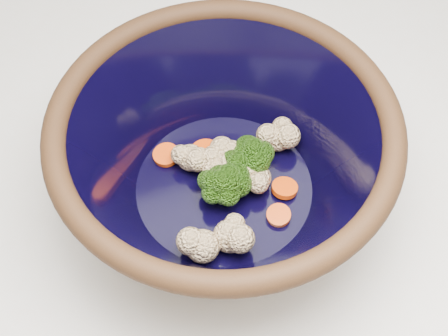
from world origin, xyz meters
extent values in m
cube|color=white|center=(0.00, 0.00, 0.45)|extent=(1.20, 1.20, 0.90)
cylinder|color=black|center=(-0.11, 0.03, 0.91)|extent=(0.20, 0.20, 0.01)
torus|color=black|center=(-0.11, 0.03, 1.04)|extent=(0.34, 0.34, 0.02)
cylinder|color=black|center=(-0.11, 0.03, 0.93)|extent=(0.19, 0.19, 0.00)
cylinder|color=#608442|center=(-0.08, 0.04, 0.94)|extent=(0.01, 0.01, 0.02)
ellipsoid|color=#366012|center=(-0.08, 0.04, 0.97)|extent=(0.04, 0.04, 0.03)
cylinder|color=#608442|center=(-0.11, 0.02, 0.94)|extent=(0.01, 0.01, 0.02)
ellipsoid|color=#366012|center=(-0.11, 0.02, 0.97)|extent=(0.04, 0.04, 0.04)
cylinder|color=#608442|center=(-0.13, 0.02, 0.94)|extent=(0.01, 0.01, 0.02)
ellipsoid|color=#366012|center=(-0.13, 0.02, 0.96)|extent=(0.04, 0.04, 0.03)
cylinder|color=#608442|center=(-0.11, 0.01, 0.94)|extent=(0.01, 0.01, 0.02)
ellipsoid|color=#366012|center=(-0.11, 0.01, 0.96)|extent=(0.04, 0.04, 0.03)
cylinder|color=#608442|center=(-0.10, 0.04, 0.94)|extent=(0.01, 0.01, 0.02)
ellipsoid|color=#366012|center=(-0.10, 0.04, 0.96)|extent=(0.04, 0.04, 0.03)
cylinder|color=#608442|center=(-0.12, 0.02, 0.94)|extent=(0.01, 0.01, 0.02)
ellipsoid|color=#366012|center=(-0.12, 0.02, 0.97)|extent=(0.04, 0.04, 0.04)
sphere|color=#FCE2AD|center=(-0.13, -0.03, 0.95)|extent=(0.03, 0.03, 0.03)
sphere|color=#FCE2AD|center=(-0.08, 0.02, 0.95)|extent=(0.03, 0.03, 0.03)
sphere|color=#FCE2AD|center=(-0.11, 0.04, 0.95)|extent=(0.03, 0.03, 0.03)
sphere|color=#FCE2AD|center=(-0.04, 0.06, 0.95)|extent=(0.03, 0.03, 0.03)
sphere|color=#FCE2AD|center=(-0.10, 0.05, 0.95)|extent=(0.03, 0.03, 0.03)
sphere|color=#FCE2AD|center=(-0.14, 0.07, 0.95)|extent=(0.03, 0.03, 0.03)
sphere|color=#FCE2AD|center=(-0.16, -0.04, 0.95)|extent=(0.03, 0.03, 0.03)
sphere|color=#FCE2AD|center=(-0.12, 0.05, 0.95)|extent=(0.03, 0.03, 0.03)
cylinder|color=#E73F0A|center=(-0.07, -0.02, 0.94)|extent=(0.02, 0.02, 0.01)
cylinder|color=#E73F0A|center=(-0.08, 0.05, 0.94)|extent=(0.03, 0.03, 0.01)
cylinder|color=#E73F0A|center=(-0.05, 0.00, 0.94)|extent=(0.03, 0.03, 0.01)
cylinder|color=#E73F0A|center=(-0.12, 0.08, 0.94)|extent=(0.03, 0.03, 0.01)
cylinder|color=#E73F0A|center=(-0.16, 0.09, 0.94)|extent=(0.03, 0.03, 0.01)
camera|label=1|loc=(-0.23, -0.30, 1.49)|focal=50.00mm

